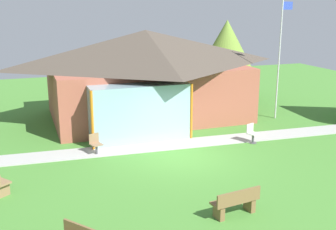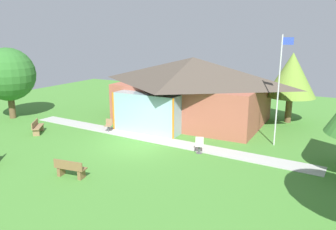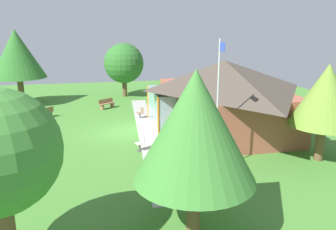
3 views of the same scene
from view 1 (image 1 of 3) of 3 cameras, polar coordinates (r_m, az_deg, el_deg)
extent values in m
plane|color=#478433|center=(17.04, 2.22, -5.78)|extent=(44.00, 44.00, 0.00)
cube|color=#A35642|center=(22.95, -2.99, 3.34)|extent=(10.03, 6.84, 2.86)
pyramid|color=#4C4238|center=(22.60, -3.07, 9.21)|extent=(11.03, 7.84, 1.86)
cube|color=#8CB2BF|center=(18.81, -3.85, 0.30)|extent=(4.51, 1.20, 2.57)
cylinder|color=orange|center=(17.78, -10.32, -0.77)|extent=(0.12, 0.12, 2.57)
cylinder|color=orange|center=(18.98, 3.21, 0.45)|extent=(0.12, 0.12, 2.57)
cube|color=#ADADA8|center=(18.43, 0.39, -4.10)|extent=(19.77, 2.43, 0.03)
cylinder|color=silver|center=(22.91, 14.95, 7.22)|extent=(0.08, 0.08, 6.31)
cube|color=blue|center=(22.91, 16.06, 14.20)|extent=(0.60, 0.02, 0.40)
cube|color=olive|center=(14.68, -21.64, -9.57)|extent=(0.42, 0.36, 0.39)
cube|color=brown|center=(12.61, 9.13, -11.47)|extent=(1.54, 0.63, 0.06)
cube|color=brown|center=(12.43, 6.97, -13.10)|extent=(0.21, 0.42, 0.39)
cube|color=brown|center=(13.03, 11.08, -11.92)|extent=(0.21, 0.42, 0.39)
cube|color=brown|center=(12.38, 9.69, -10.93)|extent=(1.49, 0.26, 0.36)
cube|color=beige|center=(18.97, 11.59, -2.51)|extent=(0.56, 0.56, 0.04)
cube|color=beige|center=(19.03, 11.16, -1.74)|extent=(0.43, 0.19, 0.40)
cylinder|color=#4C4C51|center=(19.04, 11.55, -3.17)|extent=(0.10, 0.10, 0.42)
cylinder|color=#4C4C51|center=(19.10, 11.52, -3.74)|extent=(0.36, 0.36, 0.02)
cube|color=#8C6B4C|center=(17.41, -9.79, -4.00)|extent=(0.55, 0.55, 0.04)
cube|color=#8C6B4C|center=(17.51, -10.12, -3.14)|extent=(0.43, 0.17, 0.40)
cylinder|color=#4C4C51|center=(17.49, -9.75, -4.71)|extent=(0.10, 0.10, 0.42)
cylinder|color=#4C4C51|center=(17.55, -9.72, -5.33)|extent=(0.36, 0.36, 0.02)
cylinder|color=brown|center=(28.11, 7.84, 4.38)|extent=(0.46, 0.46, 1.92)
cone|color=olive|center=(27.77, 8.03, 9.54)|extent=(3.52, 3.52, 3.16)
camera|label=2|loc=(15.97, 72.38, 5.73)|focal=35.09mm
camera|label=3|loc=(30.08, 45.09, 11.99)|focal=34.84mm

